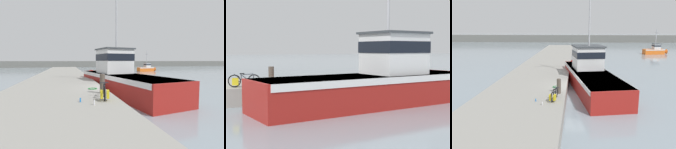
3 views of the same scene
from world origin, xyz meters
TOP-DOWN VIEW (x-y plane):
  - ground_plane at (0.00, 0.00)m, footprint 320.00×320.00m
  - dock_pier at (-3.84, 0.00)m, footprint 6.28×80.00m
  - far_shoreline at (30.00, 66.19)m, footprint 180.00×5.00m
  - fishing_boat_main at (1.33, 3.19)m, footprint 5.47×15.08m
  - boat_orange_near at (16.71, 29.62)m, footprint 5.13×2.22m
  - bicycle_touring at (-1.42, -3.73)m, footprint 0.60×1.67m
  - mooring_post at (-1.21, -2.18)m, footprint 0.29×0.29m
  - hose_coil at (-1.54, -0.57)m, footprint 0.58×0.58m
  - water_bottle_on_curb at (-2.57, -4.01)m, footprint 0.07×0.07m
  - water_bottle_by_bike at (-2.05, -4.67)m, footprint 0.06×0.06m

SIDE VIEW (x-z plane):
  - ground_plane at x=0.00m, z-range 0.00..0.00m
  - dock_pier at x=-3.84m, z-range 0.00..0.97m
  - boat_orange_near at x=16.71m, z-range -1.75..3.45m
  - hose_coil at x=-1.54m, z-range 0.97..1.01m
  - water_bottle_on_curb at x=-2.57m, z-range 0.97..1.15m
  - water_bottle_by_bike at x=-2.05m, z-range 0.97..1.18m
  - far_shoreline at x=30.00m, z-range 0.00..2.57m
  - bicycle_touring at x=-1.42m, z-range 0.93..1.68m
  - fishing_boat_main at x=1.33m, z-range -4.07..6.70m
  - mooring_post at x=-1.21m, z-range 0.97..2.04m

